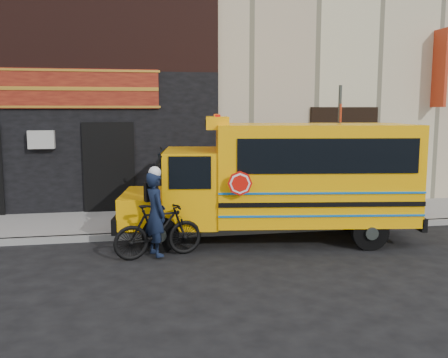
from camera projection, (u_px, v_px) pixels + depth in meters
name	position (u px, v px, depth m)	size (l,w,h in m)	color
ground	(266.00, 266.00, 9.89)	(120.00, 120.00, 0.00)	black
curb	(238.00, 231.00, 12.41)	(40.00, 0.20, 0.15)	gray
sidewalk	(227.00, 218.00, 13.87)	(40.00, 3.00, 0.15)	gray
building	(194.00, 30.00, 19.20)	(20.00, 10.70, 12.00)	beige
school_bus	(284.00, 177.00, 11.73)	(7.14, 3.12, 2.92)	black
sign_pole	(338.00, 152.00, 12.57)	(0.11, 0.32, 3.68)	#39403C
bicycle	(158.00, 231.00, 10.41)	(0.54, 1.90, 1.14)	black
cyclist	(156.00, 216.00, 10.36)	(0.64, 0.42, 1.76)	black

